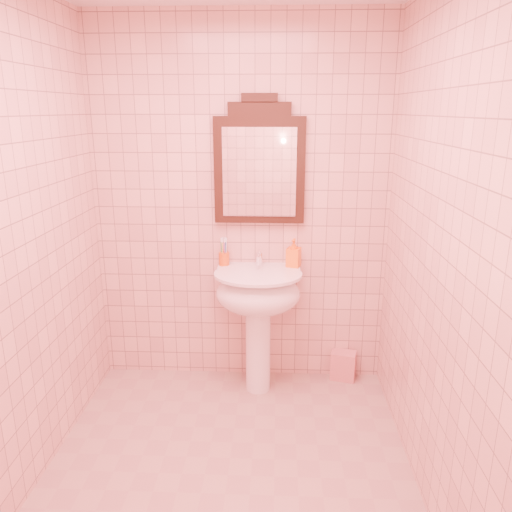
{
  "coord_description": "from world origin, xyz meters",
  "views": [
    {
      "loc": [
        0.25,
        -2.23,
        1.89
      ],
      "look_at": [
        0.13,
        0.55,
        1.07
      ],
      "focal_mm": 35.0,
      "sensor_mm": 36.0,
      "label": 1
    }
  ],
  "objects_px": {
    "toothbrush_cup": "(224,258)",
    "soap_dispenser": "(294,253)",
    "mirror": "(259,165)",
    "pedestal_sink": "(258,301)",
    "towel": "(343,365)"
  },
  "relations": [
    {
      "from": "pedestal_sink",
      "to": "towel",
      "type": "distance_m",
      "value": 0.84
    },
    {
      "from": "mirror",
      "to": "toothbrush_cup",
      "type": "distance_m",
      "value": 0.68
    },
    {
      "from": "soap_dispenser",
      "to": "towel",
      "type": "distance_m",
      "value": 0.93
    },
    {
      "from": "mirror",
      "to": "toothbrush_cup",
      "type": "xyz_separation_m",
      "value": [
        -0.24,
        -0.04,
        -0.63
      ]
    },
    {
      "from": "pedestal_sink",
      "to": "mirror",
      "type": "bearing_deg",
      "value": 90.0
    },
    {
      "from": "mirror",
      "to": "towel",
      "type": "height_order",
      "value": "mirror"
    },
    {
      "from": "toothbrush_cup",
      "to": "soap_dispenser",
      "type": "relative_size",
      "value": 0.86
    },
    {
      "from": "pedestal_sink",
      "to": "mirror",
      "type": "xyz_separation_m",
      "value": [
        -0.0,
        0.2,
        0.88
      ]
    },
    {
      "from": "mirror",
      "to": "soap_dispenser",
      "type": "bearing_deg",
      "value": -13.59
    },
    {
      "from": "mirror",
      "to": "towel",
      "type": "relative_size",
      "value": 3.96
    },
    {
      "from": "toothbrush_cup",
      "to": "towel",
      "type": "relative_size",
      "value": 0.79
    },
    {
      "from": "toothbrush_cup",
      "to": "soap_dispenser",
      "type": "distance_m",
      "value": 0.48
    },
    {
      "from": "pedestal_sink",
      "to": "towel",
      "type": "relative_size",
      "value": 4.11
    },
    {
      "from": "pedestal_sink",
      "to": "toothbrush_cup",
      "type": "bearing_deg",
      "value": 146.81
    },
    {
      "from": "pedestal_sink",
      "to": "towel",
      "type": "height_order",
      "value": "pedestal_sink"
    }
  ]
}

